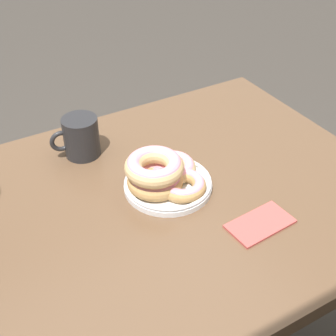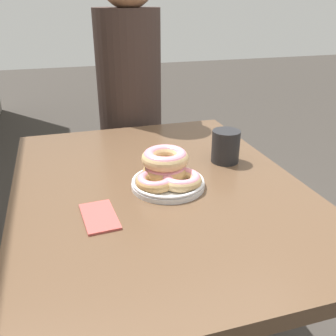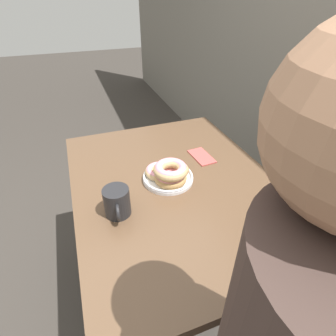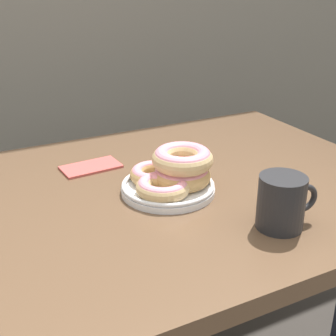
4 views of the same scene
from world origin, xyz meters
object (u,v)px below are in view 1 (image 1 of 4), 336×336
(coffee_mug, at_px, (80,137))
(napkin, at_px, (260,224))
(donut_plate, at_px, (164,176))
(dining_table, at_px, (164,222))

(coffee_mug, bearing_deg, napkin, 117.88)
(donut_plate, xyz_separation_m, coffee_mug, (0.12, -0.24, 0.01))
(dining_table, height_order, coffee_mug, coffee_mug)
(dining_table, bearing_deg, coffee_mug, -68.84)
(napkin, bearing_deg, dining_table, -54.10)
(dining_table, relative_size, coffee_mug, 8.52)
(dining_table, distance_m, coffee_mug, 0.31)
(donut_plate, height_order, napkin, donut_plate)
(coffee_mug, bearing_deg, donut_plate, 115.99)
(donut_plate, bearing_deg, napkin, 119.92)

